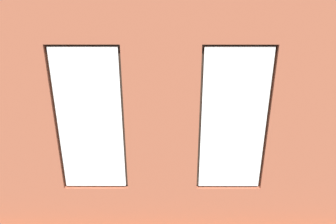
% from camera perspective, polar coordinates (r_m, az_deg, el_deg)
% --- Properties ---
extents(ground_plane, '(6.97, 5.71, 0.10)m').
position_cam_1_polar(ground_plane, '(7.22, -0.60, -6.07)').
color(ground_plane, brown).
extents(brick_wall_with_windows, '(6.37, 0.30, 3.51)m').
position_cam_1_polar(brick_wall_with_windows, '(4.21, -1.10, -0.91)').
color(brick_wall_with_windows, '#9E5138').
rests_on(brick_wall_with_windows, ground_plane).
extents(white_wall_right, '(0.10, 4.71, 3.51)m').
position_cam_1_polar(white_wall_right, '(7.12, -26.98, 6.66)').
color(white_wall_right, silver).
rests_on(white_wall_right, ground_plane).
extents(couch_by_window, '(1.82, 0.87, 0.80)m').
position_cam_1_polar(couch_by_window, '(5.47, 0.25, -11.84)').
color(couch_by_window, black).
rests_on(couch_by_window, ground_plane).
extents(couch_left, '(1.01, 2.11, 0.80)m').
position_cam_1_polar(couch_left, '(7.08, 19.94, -4.73)').
color(couch_left, black).
rests_on(couch_left, ground_plane).
extents(coffee_table, '(1.47, 0.76, 0.40)m').
position_cam_1_polar(coffee_table, '(7.13, 1.43, -2.81)').
color(coffee_table, tan).
rests_on(coffee_table, ground_plane).
extents(cup_ceramic, '(0.07, 0.07, 0.09)m').
position_cam_1_polar(cup_ceramic, '(7.09, 1.44, -2.14)').
color(cup_ceramic, '#B23D38').
rests_on(cup_ceramic, coffee_table).
extents(candle_jar, '(0.08, 0.08, 0.10)m').
position_cam_1_polar(candle_jar, '(6.99, -2.16, -2.48)').
color(candle_jar, '#B7333D').
rests_on(candle_jar, coffee_table).
extents(remote_gray, '(0.09, 0.18, 0.02)m').
position_cam_1_polar(remote_gray, '(7.01, 2.36, -2.78)').
color(remote_gray, '#59595B').
rests_on(remote_gray, coffee_table).
extents(media_console, '(1.13, 0.42, 0.52)m').
position_cam_1_polar(media_console, '(8.01, -21.28, -2.23)').
color(media_console, black).
rests_on(media_console, ground_plane).
extents(tv_flatscreen, '(0.99, 0.20, 0.66)m').
position_cam_1_polar(tv_flatscreen, '(7.80, -21.89, 1.71)').
color(tv_flatscreen, black).
rests_on(tv_flatscreen, media_console).
extents(papasan_chair, '(1.17, 1.17, 0.72)m').
position_cam_1_polar(papasan_chair, '(8.70, -3.49, 2.72)').
color(papasan_chair, olive).
rests_on(papasan_chair, ground_plane).
extents(potted_plant_corner_far_left, '(0.79, 0.77, 1.33)m').
position_cam_1_polar(potted_plant_corner_far_left, '(5.86, 26.25, -9.69)').
color(potted_plant_corner_far_left, gray).
rests_on(potted_plant_corner_far_left, ground_plane).
extents(potted_plant_corner_near_left, '(0.54, 0.54, 0.90)m').
position_cam_1_polar(potted_plant_corner_near_left, '(9.03, 16.52, 3.38)').
color(potted_plant_corner_near_left, '#47423D').
rests_on(potted_plant_corner_near_left, ground_plane).
extents(potted_plant_mid_room_small, '(0.36, 0.36, 0.69)m').
position_cam_1_polar(potted_plant_mid_room_small, '(7.74, 6.06, 0.15)').
color(potted_plant_mid_room_small, beige).
rests_on(potted_plant_mid_room_small, ground_plane).
extents(potted_plant_beside_window_right, '(0.97, 1.05, 1.41)m').
position_cam_1_polar(potted_plant_beside_window_right, '(5.25, -14.96, -6.89)').
color(potted_plant_beside_window_right, '#9E5638').
rests_on(potted_plant_beside_window_right, ground_plane).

